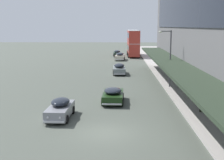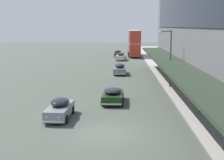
{
  "view_description": "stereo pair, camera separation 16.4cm",
  "coord_description": "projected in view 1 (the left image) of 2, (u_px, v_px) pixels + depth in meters",
  "views": [
    {
      "loc": [
        0.84,
        -20.17,
        7.14
      ],
      "look_at": [
        0.04,
        12.5,
        1.48
      ],
      "focal_mm": 50.0,
      "sensor_mm": 36.0,
      "label": 1
    },
    {
      "loc": [
        1.01,
        -20.16,
        7.14
      ],
      "look_at": [
        0.04,
        12.5,
        1.48
      ],
      "focal_mm": 50.0,
      "sensor_mm": 36.0,
      "label": 2
    }
  ],
  "objects": [
    {
      "name": "ground",
      "position": [
        107.0,
        133.0,
        21.11
      ],
      "size": [
        240.0,
        240.0,
        0.0
      ],
      "primitive_type": "plane",
      "color": "#50564C"
    },
    {
      "name": "transit_bus_kerbside_front",
      "position": [
        133.0,
        42.0,
        73.96
      ],
      "size": [
        2.82,
        10.95,
        6.21
      ],
      "color": "#AC3328",
      "rests_on": "ground"
    },
    {
      "name": "sedan_second_mid",
      "position": [
        117.0,
        53.0,
        74.09
      ],
      "size": [
        1.94,
        4.87,
        1.54
      ],
      "color": "#1E3027",
      "rests_on": "ground"
    },
    {
      "name": "sedan_second_near",
      "position": [
        119.0,
        69.0,
        46.76
      ],
      "size": [
        1.98,
        4.6,
        1.66
      ],
      "color": "gray",
      "rests_on": "ground"
    },
    {
      "name": "sedan_oncoming_rear",
      "position": [
        60.0,
        108.0,
        24.43
      ],
      "size": [
        1.85,
        4.42,
        1.56
      ],
      "color": "gray",
      "rests_on": "ground"
    },
    {
      "name": "sedan_oncoming_front",
      "position": [
        113.0,
        95.0,
        29.43
      ],
      "size": [
        2.08,
        4.49,
        1.44
      ],
      "color": "#1B3615",
      "rests_on": "ground"
    },
    {
      "name": "sedan_lead_near",
      "position": [
        120.0,
        56.0,
        66.14
      ],
      "size": [
        2.16,
        4.99,
        1.64
      ],
      "color": "beige",
      "rests_on": "ground"
    },
    {
      "name": "pedestrian_at_kerb",
      "position": [
        202.0,
        100.0,
        25.61
      ],
      "size": [
        0.62,
        0.33,
        1.86
      ],
      "color": "black",
      "rests_on": "sidewalk_kerb"
    },
    {
      "name": "street_lamp",
      "position": [
        169.0,
        54.0,
        35.81
      ],
      "size": [
        1.5,
        0.28,
        6.52
      ],
      "color": "#4C4C51",
      "rests_on": "sidewalk_kerb"
    }
  ]
}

